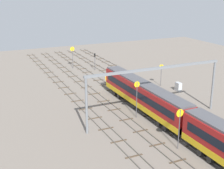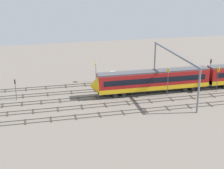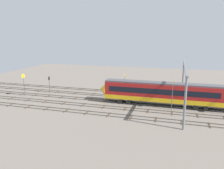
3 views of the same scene
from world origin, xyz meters
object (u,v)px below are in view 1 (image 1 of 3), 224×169
(speed_sign_distant_end, at_px, (137,94))
(speed_sign_mid_trackside, at_px, (179,123))
(signal_light_trackside_approach, at_px, (95,59))
(speed_sign_near_foreground, at_px, (161,72))
(speed_sign_far_trackside, at_px, (72,54))
(overhead_gantry, at_px, (156,79))
(relay_cabinet, at_px, (178,87))
(train, at_px, (187,122))

(speed_sign_distant_end, bearing_deg, speed_sign_mid_trackside, 179.77)
(speed_sign_distant_end, relative_size, signal_light_trackside_approach, 1.41)
(speed_sign_near_foreground, relative_size, speed_sign_mid_trackside, 0.84)
(speed_sign_near_foreground, distance_m, speed_sign_mid_trackside, 27.03)
(speed_sign_near_foreground, xyz_separation_m, speed_sign_far_trackside, (21.89, 12.21, 0.61))
(overhead_gantry, bearing_deg, speed_sign_mid_trackside, 166.76)
(speed_sign_mid_trackside, xyz_separation_m, speed_sign_far_trackside, (45.69, -0.60, 0.05))
(speed_sign_distant_end, height_order, relay_cabinet, speed_sign_distant_end)
(relay_cabinet, bearing_deg, speed_sign_distant_end, 120.09)
(speed_sign_distant_end, bearing_deg, overhead_gantry, -135.12)
(speed_sign_distant_end, xyz_separation_m, signal_light_trackside_approach, (30.27, -4.94, -1.07))
(overhead_gantry, xyz_separation_m, speed_sign_far_trackside, (36.55, 1.55, -2.99))
(overhead_gantry, bearing_deg, speed_sign_near_foreground, -36.03)
(speed_sign_distant_end, height_order, signal_light_trackside_approach, speed_sign_distant_end)
(overhead_gantry, relative_size, relay_cabinet, 13.23)
(train, distance_m, speed_sign_near_foreground, 24.52)
(speed_sign_mid_trackside, height_order, relay_cabinet, speed_sign_mid_trackside)
(train, distance_m, speed_sign_mid_trackside, 3.06)
(overhead_gantry, height_order, signal_light_trackside_approach, overhead_gantry)
(speed_sign_mid_trackside, distance_m, relay_cabinet, 24.16)
(speed_sign_mid_trackside, distance_m, signal_light_trackside_approach, 41.83)
(speed_sign_far_trackside, bearing_deg, relay_cabinet, -152.79)
(overhead_gantry, xyz_separation_m, signal_light_trackside_approach, (32.39, -2.84, -3.89))
(train, bearing_deg, speed_sign_distant_end, 13.81)
(speed_sign_distant_end, bearing_deg, speed_sign_far_trackside, -0.93)
(speed_sign_near_foreground, distance_m, speed_sign_distant_end, 17.92)
(speed_sign_near_foreground, bearing_deg, speed_sign_distant_end, 134.50)
(train, relative_size, speed_sign_distant_end, 8.36)
(speed_sign_near_foreground, xyz_separation_m, speed_sign_distant_end, (-12.55, 12.77, 0.78))
(train, relative_size, speed_sign_mid_trackside, 9.16)
(speed_sign_far_trackside, bearing_deg, speed_sign_near_foreground, -150.85)
(train, height_order, speed_sign_far_trackside, speed_sign_far_trackside)
(overhead_gantry, relative_size, speed_sign_mid_trackside, 4.22)
(overhead_gantry, height_order, relay_cabinet, overhead_gantry)
(signal_light_trackside_approach, bearing_deg, speed_sign_mid_trackside, 173.15)
(overhead_gantry, xyz_separation_m, relay_cabinet, (10.27, -11.97, -5.83))
(signal_light_trackside_approach, bearing_deg, overhead_gantry, 175.00)
(overhead_gantry, relative_size, signal_light_trackside_approach, 5.42)
(speed_sign_distant_end, bearing_deg, signal_light_trackside_approach, -9.27)
(speed_sign_mid_trackside, bearing_deg, speed_sign_distant_end, -0.23)
(relay_cabinet, bearing_deg, overhead_gantry, 130.62)
(speed_sign_near_foreground, height_order, speed_sign_distant_end, speed_sign_distant_end)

